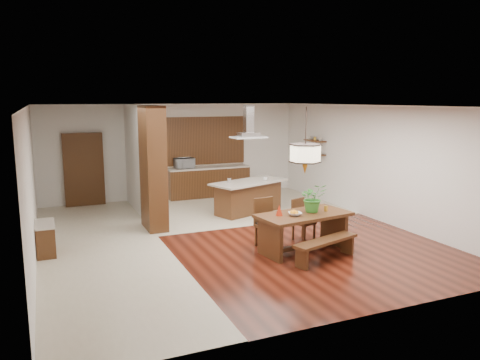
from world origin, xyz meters
name	(u,v)px	position (x,y,z in m)	size (l,w,h in m)	color
room_shell	(227,145)	(0.00, 0.00, 2.06)	(9.00, 9.04, 2.92)	#341109
tile_hallway	(103,250)	(-2.75, 0.00, 0.01)	(2.50, 9.00, 0.01)	beige
tile_kitchen	(236,207)	(1.25, 2.50, 0.01)	(5.50, 4.00, 0.01)	beige
soffit_band	(227,107)	(0.00, 0.00, 2.88)	(8.00, 9.00, 0.02)	#38170E
partition_pier	(153,168)	(-1.40, 1.20, 1.45)	(0.45, 1.00, 2.90)	#321C0E
partition_stub	(136,158)	(-1.40, 3.30, 1.45)	(0.18, 2.40, 2.90)	silver
hallway_console	(46,239)	(-3.81, 0.20, 0.32)	(0.37, 0.88, 0.63)	#321C0E
hallway_doorway	(84,170)	(-2.70, 4.40, 1.05)	(1.10, 0.20, 2.10)	#321C0E
rear_counter	(208,182)	(1.00, 4.20, 0.48)	(2.60, 0.62, 0.95)	#321C0E
kitchen_window	(205,141)	(1.00, 4.46, 1.75)	(2.60, 0.08, 1.50)	brown
shelf_lower	(315,154)	(3.87, 2.60, 1.40)	(0.26, 0.90, 0.04)	#321C0E
shelf_upper	(315,141)	(3.87, 2.60, 1.80)	(0.26, 0.90, 0.04)	#321C0E
dining_table	(304,223)	(1.00, -1.64, 0.58)	(2.00, 1.19, 0.79)	#321C0E
dining_bench	(326,250)	(1.09, -2.32, 0.21)	(1.51, 0.33, 0.43)	#321C0E
dining_chair_left	(268,223)	(0.45, -1.14, 0.51)	(0.45, 0.45, 1.02)	#321C0E
dining_chair_right	(304,220)	(1.38, -1.01, 0.45)	(0.40, 0.40, 0.91)	#321C0E
pendant_lantern	(306,141)	(1.00, -1.64, 2.25)	(0.64, 0.64, 1.31)	beige
foliage_plant	(313,198)	(1.23, -1.60, 1.08)	(0.53, 0.46, 0.59)	#317B29
fruit_bowl	(295,214)	(0.75, -1.73, 0.82)	(0.26, 0.26, 0.06)	beige
napkin_cone	(279,210)	(0.46, -1.60, 0.89)	(0.14, 0.14, 0.22)	#9F210B
gold_ornament	(326,208)	(1.52, -1.64, 0.84)	(0.08, 0.08, 0.11)	gold
kitchen_island	(248,197)	(1.29, 1.74, 0.45)	(2.31, 1.59, 0.88)	#321C0E
range_hood	(249,121)	(1.29, 1.74, 2.46)	(0.90, 0.55, 0.87)	silver
island_cup	(265,179)	(1.72, 1.61, 0.92)	(0.12, 0.12, 0.09)	silver
microwave	(184,163)	(0.22, 4.18, 1.11)	(0.57, 0.38, 0.31)	#AFB3B6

